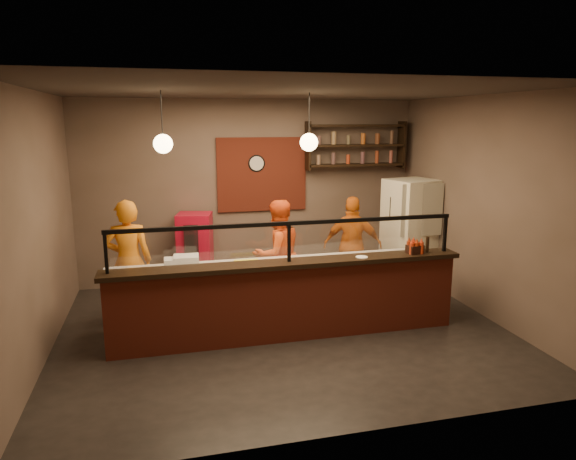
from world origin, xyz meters
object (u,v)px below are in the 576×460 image
object	(u,v)px
fridge	(410,233)
condiment_caddy	(415,249)
cook_right	(353,245)
pepper_mill	(427,245)
cook_mid	(277,254)
cook_left	(129,261)
red_cooler	(195,251)
pizza_dough	(255,266)
wall_clock	(256,163)

from	to	relation	value
fridge	condiment_caddy	xyz separation A→B (m)	(-0.83, -1.73, 0.19)
cook_right	pepper_mill	xyz separation A→B (m)	(0.48, -1.55, 0.35)
cook_mid	cook_left	bearing A→B (deg)	-18.78
cook_right	condiment_caddy	world-z (taller)	cook_right
cook_mid	pepper_mill	bearing A→B (deg)	127.71
fridge	red_cooler	bearing A→B (deg)	153.63
cook_left	pizza_dough	world-z (taller)	cook_left
cook_left	cook_right	world-z (taller)	cook_left
cook_left	red_cooler	size ratio (longest dim) A/B	1.35
cook_mid	condiment_caddy	world-z (taller)	cook_mid
cook_left	cook_right	distance (m)	3.55
fridge	red_cooler	xyz separation A→B (m)	(-3.64, 0.73, -0.28)
cook_left	cook_right	xyz separation A→B (m)	(3.53, 0.38, -0.07)
wall_clock	condiment_caddy	bearing A→B (deg)	-58.92
red_cooler	pepper_mill	xyz separation A→B (m)	(3.00, -2.45, 0.52)
fridge	pepper_mill	xyz separation A→B (m)	(-0.64, -1.72, 0.24)
wall_clock	cook_right	distance (m)	2.23
fridge	red_cooler	size ratio (longest dim) A/B	1.43
pepper_mill	cook_right	bearing A→B (deg)	107.31
cook_left	pizza_dough	bearing A→B (deg)	157.83
red_cooler	condiment_caddy	bearing A→B (deg)	-28.49
cook_left	condiment_caddy	bearing A→B (deg)	164.06
cook_right	pizza_dough	size ratio (longest dim) A/B	3.37
cook_left	pizza_dough	distance (m)	1.83
fridge	pizza_dough	distance (m)	3.23
cook_left	condiment_caddy	xyz separation A→B (m)	(3.82, -1.18, 0.23)
cook_left	condiment_caddy	size ratio (longest dim) A/B	8.54
pizza_dough	pepper_mill	distance (m)	2.39
cook_mid	pepper_mill	size ratio (longest dim) A/B	7.74
condiment_caddy	fridge	bearing A→B (deg)	64.39
cook_left	cook_mid	world-z (taller)	cook_left
cook_mid	cook_right	world-z (taller)	cook_mid
pepper_mill	fridge	bearing A→B (deg)	69.61
red_cooler	condiment_caddy	distance (m)	3.76
cook_left	fridge	size ratio (longest dim) A/B	0.95
cook_mid	pepper_mill	world-z (taller)	cook_mid
fridge	wall_clock	bearing A→B (deg)	142.41
wall_clock	red_cooler	distance (m)	1.87
pizza_dough	condiment_caddy	size ratio (longest dim) A/B	2.34
red_cooler	pepper_mill	distance (m)	3.90
cook_mid	fridge	size ratio (longest dim) A/B	0.90
fridge	pizza_dough	world-z (taller)	fridge
cook_right	pepper_mill	size ratio (longest dim) A/B	7.52
red_cooler	cook_mid	bearing A→B (deg)	-34.68
fridge	pepper_mill	distance (m)	1.85
pizza_dough	pepper_mill	bearing A→B (deg)	-10.75
wall_clock	fridge	bearing A→B (deg)	-22.53
red_cooler	condiment_caddy	size ratio (longest dim) A/B	6.31
wall_clock	fridge	size ratio (longest dim) A/B	0.16
pizza_dough	condiment_caddy	world-z (taller)	condiment_caddy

